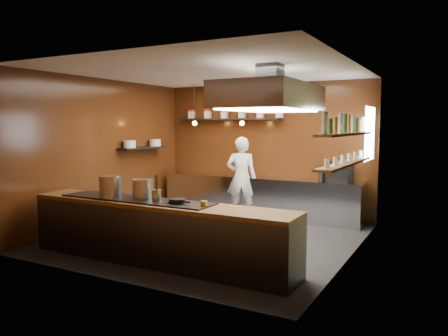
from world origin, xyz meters
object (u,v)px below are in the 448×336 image
Objects in this scene: extractor_hood at (270,96)px; chef at (241,178)px; stockpot_large at (111,187)px; espresso_machine at (340,171)px; stockpot_small at (143,189)px.

extractor_hood reaches higher than chef.
espresso_machine reaches higher than stockpot_large.
espresso_machine is 2.12m from chef.
stockpot_large is 0.19× the size of chef.
extractor_hood is at bearing 106.20° from chef.
chef reaches higher than stockpot_large.
espresso_machine reaches higher than stockpot_small.
espresso_machine is at bearing 56.49° from stockpot_large.
stockpot_large is at bearing -117.57° from espresso_machine.
extractor_hood is at bearing 35.53° from stockpot_small.
espresso_machine is at bearing 79.31° from extractor_hood.
chef is at bearing 125.25° from extractor_hood.
extractor_hood is 4.63× the size of espresso_machine.
stockpot_small is 4.33m from espresso_machine.
stockpot_large is at bearing -163.10° from stockpot_small.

